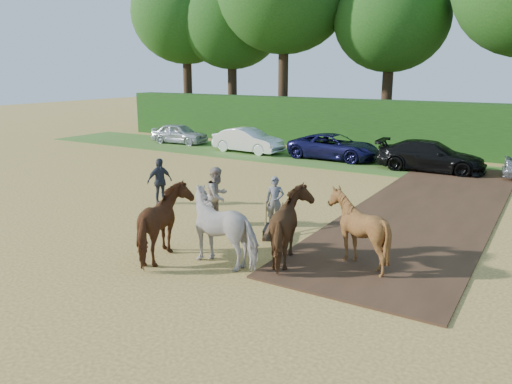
{
  "coord_description": "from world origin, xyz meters",
  "views": [
    {
      "loc": [
        5.12,
        -10.68,
        4.78
      ],
      "look_at": [
        -2.01,
        1.0,
        1.4
      ],
      "focal_mm": 35.0,
      "sensor_mm": 36.0,
      "label": 1
    }
  ],
  "objects_px": {
    "plough_team": "(260,226)",
    "parked_cars": "(506,162)",
    "spectator_near": "(217,196)",
    "spectator_far": "(160,181)"
  },
  "relations": [
    {
      "from": "plough_team",
      "to": "parked_cars",
      "type": "xyz_separation_m",
      "value": [
        4.25,
        14.51,
        -0.23
      ]
    },
    {
      "from": "plough_team",
      "to": "parked_cars",
      "type": "distance_m",
      "value": 15.12
    },
    {
      "from": "parked_cars",
      "to": "plough_team",
      "type": "bearing_deg",
      "value": -106.32
    },
    {
      "from": "spectator_near",
      "to": "plough_team",
      "type": "relative_size",
      "value": 0.3
    },
    {
      "from": "spectator_far",
      "to": "spectator_near",
      "type": "bearing_deg",
      "value": -86.74
    },
    {
      "from": "spectator_far",
      "to": "plough_team",
      "type": "relative_size",
      "value": 0.27
    },
    {
      "from": "spectator_near",
      "to": "plough_team",
      "type": "xyz_separation_m",
      "value": [
        2.74,
        -1.95,
        0.01
      ]
    },
    {
      "from": "spectator_near",
      "to": "plough_team",
      "type": "bearing_deg",
      "value": -124.91
    },
    {
      "from": "spectator_far",
      "to": "parked_cars",
      "type": "relative_size",
      "value": 0.04
    },
    {
      "from": "spectator_near",
      "to": "parked_cars",
      "type": "relative_size",
      "value": 0.05
    }
  ]
}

